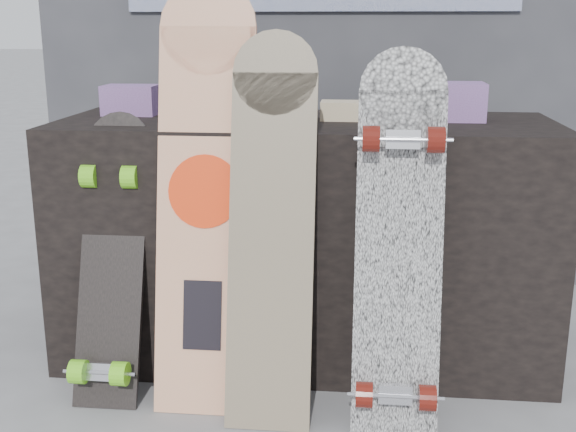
# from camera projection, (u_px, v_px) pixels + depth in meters

# --- Properties ---
(ground) EXTENTS (60.00, 60.00, 0.00)m
(ground) POSITION_uv_depth(u_px,v_px,m) (290.00, 424.00, 2.05)
(ground) COLOR slate
(ground) RESTS_ON ground
(vendor_table) EXTENTS (1.60, 0.60, 0.80)m
(vendor_table) POSITION_uv_depth(u_px,v_px,m) (305.00, 239.00, 2.43)
(vendor_table) COLOR black
(vendor_table) RESTS_ON ground
(booth) EXTENTS (2.40, 0.22, 2.20)m
(booth) POSITION_uv_depth(u_px,v_px,m) (322.00, 24.00, 3.06)
(booth) COLOR #343439
(booth) RESTS_ON ground
(merch_box_purple) EXTENTS (0.18, 0.12, 0.10)m
(merch_box_purple) POSITION_uv_depth(u_px,v_px,m) (131.00, 100.00, 2.46)
(merch_box_purple) COLOR #683E80
(merch_box_purple) RESTS_ON vendor_table
(merch_box_small) EXTENTS (0.14, 0.14, 0.12)m
(merch_box_small) POSITION_uv_depth(u_px,v_px,m) (462.00, 102.00, 2.31)
(merch_box_small) COLOR #683E80
(merch_box_small) RESTS_ON vendor_table
(merch_box_flat) EXTENTS (0.22, 0.10, 0.06)m
(merch_box_flat) POSITION_uv_depth(u_px,v_px,m) (355.00, 111.00, 2.32)
(merch_box_flat) COLOR #D1B78C
(merch_box_flat) RESTS_ON vendor_table
(longboard_geisha) EXTENTS (0.28, 0.29, 1.23)m
(longboard_geisha) POSITION_uv_depth(u_px,v_px,m) (205.00, 185.00, 2.08)
(longboard_geisha) COLOR beige
(longboard_geisha) RESTS_ON ground
(longboard_celtic) EXTENTS (0.24, 0.29, 1.09)m
(longboard_celtic) POSITION_uv_depth(u_px,v_px,m) (272.00, 217.00, 2.01)
(longboard_celtic) COLOR tan
(longboard_celtic) RESTS_ON ground
(longboard_cascadia) EXTENTS (0.24, 0.29, 1.05)m
(longboard_cascadia) POSITION_uv_depth(u_px,v_px,m) (399.00, 239.00, 1.94)
(longboard_cascadia) COLOR white
(longboard_cascadia) RESTS_ON ground
(skateboard_dark) EXTENTS (0.19, 0.37, 0.84)m
(skateboard_dark) POSITION_uv_depth(u_px,v_px,m) (111.00, 255.00, 2.16)
(skateboard_dark) COLOR black
(skateboard_dark) RESTS_ON ground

